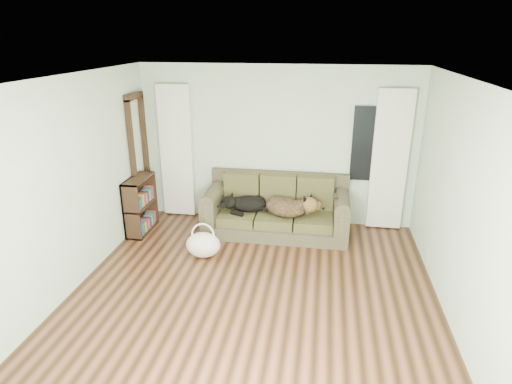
# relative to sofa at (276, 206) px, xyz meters

# --- Properties ---
(floor) EXTENTS (5.00, 5.00, 0.00)m
(floor) POSITION_rel_sofa_xyz_m (-0.07, -1.97, -0.45)
(floor) COLOR black
(floor) RESTS_ON ground
(ceiling) EXTENTS (5.00, 5.00, 0.00)m
(ceiling) POSITION_rel_sofa_xyz_m (-0.07, -1.97, 2.15)
(ceiling) COLOR white
(ceiling) RESTS_ON ground
(wall_back) EXTENTS (4.50, 0.04, 2.60)m
(wall_back) POSITION_rel_sofa_xyz_m (-0.07, 0.53, 0.85)
(wall_back) COLOR beige
(wall_back) RESTS_ON ground
(wall_left) EXTENTS (0.04, 5.00, 2.60)m
(wall_left) POSITION_rel_sofa_xyz_m (-2.32, -1.97, 0.85)
(wall_left) COLOR beige
(wall_left) RESTS_ON ground
(wall_right) EXTENTS (0.04, 5.00, 2.60)m
(wall_right) POSITION_rel_sofa_xyz_m (2.18, -1.97, 0.85)
(wall_right) COLOR beige
(wall_right) RESTS_ON ground
(curtain_left) EXTENTS (0.55, 0.08, 2.25)m
(curtain_left) POSITION_rel_sofa_xyz_m (-1.77, 0.45, 0.70)
(curtain_left) COLOR white
(curtain_left) RESTS_ON ground
(curtain_right) EXTENTS (0.55, 0.08, 2.25)m
(curtain_right) POSITION_rel_sofa_xyz_m (1.73, 0.45, 0.70)
(curtain_right) COLOR white
(curtain_right) RESTS_ON ground
(window_pane) EXTENTS (0.50, 0.03, 1.20)m
(window_pane) POSITION_rel_sofa_xyz_m (1.38, 0.50, 0.95)
(window_pane) COLOR black
(window_pane) RESTS_ON wall_back
(door_casing) EXTENTS (0.07, 0.60, 2.10)m
(door_casing) POSITION_rel_sofa_xyz_m (-2.27, 0.07, 0.60)
(door_casing) COLOR black
(door_casing) RESTS_ON ground
(sofa) EXTENTS (2.27, 0.98, 0.93)m
(sofa) POSITION_rel_sofa_xyz_m (0.00, 0.00, 0.00)
(sofa) COLOR #403D26
(sofa) RESTS_ON floor
(dog_black_lab) EXTENTS (0.60, 0.44, 0.25)m
(dog_black_lab) POSITION_rel_sofa_xyz_m (-0.48, -0.02, 0.03)
(dog_black_lab) COLOR black
(dog_black_lab) RESTS_ON sofa
(dog_shepherd) EXTENTS (0.83, 0.72, 0.30)m
(dog_shepherd) POSITION_rel_sofa_xyz_m (0.20, -0.09, 0.04)
(dog_shepherd) COLOR black
(dog_shepherd) RESTS_ON sofa
(tv_remote) EXTENTS (0.08, 0.20, 0.02)m
(tv_remote) POSITION_rel_sofa_xyz_m (0.91, -0.14, 0.28)
(tv_remote) COLOR black
(tv_remote) RESTS_ON sofa
(tote_bag) EXTENTS (0.60, 0.54, 0.36)m
(tote_bag) POSITION_rel_sofa_xyz_m (-0.94, -0.97, -0.29)
(tote_bag) COLOR beige
(tote_bag) RESTS_ON floor
(bookshelf) EXTENTS (0.35, 0.75, 0.91)m
(bookshelf) POSITION_rel_sofa_xyz_m (-2.16, -0.30, 0.05)
(bookshelf) COLOR black
(bookshelf) RESTS_ON floor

